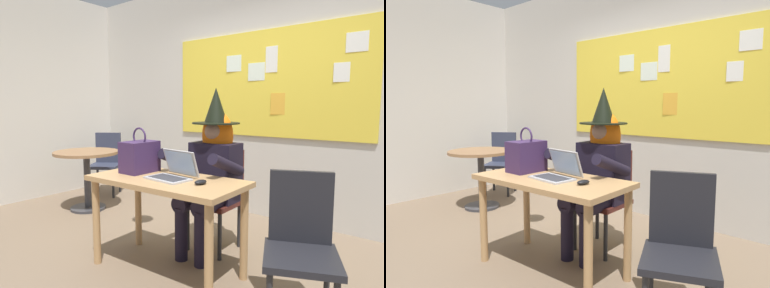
% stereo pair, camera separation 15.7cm
% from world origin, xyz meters
% --- Properties ---
extents(ground_plane, '(24.00, 24.00, 0.00)m').
position_xyz_m(ground_plane, '(0.00, 0.00, 0.00)').
color(ground_plane, '#75604C').
extents(wall_back_bulletin, '(5.76, 1.92, 2.88)m').
position_xyz_m(wall_back_bulletin, '(-0.00, 1.70, 1.45)').
color(wall_back_bulletin, beige).
rests_on(wall_back_bulletin, ground).
extents(wall_side_window, '(0.12, 11.44, 2.88)m').
position_xyz_m(wall_side_window, '(-2.88, -0.04, 1.44)').
color(wall_side_window, silver).
rests_on(wall_side_window, ground).
extents(desk_main, '(1.25, 0.66, 0.75)m').
position_xyz_m(desk_main, '(0.06, -0.03, 0.63)').
color(desk_main, tan).
rests_on(desk_main, ground).
extents(chair_at_desk, '(0.44, 0.44, 0.91)m').
position_xyz_m(chair_at_desk, '(0.10, 0.63, 0.51)').
color(chair_at_desk, '#4C1E19').
rests_on(chair_at_desk, ground).
extents(person_costumed, '(0.61, 0.69, 1.46)m').
position_xyz_m(person_costumed, '(0.11, 0.51, 0.80)').
color(person_costumed, black).
rests_on(person_costumed, ground).
extents(laptop, '(0.36, 0.31, 0.21)m').
position_xyz_m(laptop, '(0.10, -0.00, 0.80)').
color(laptop, '#B7B7BC').
rests_on(laptop, desk_main).
extents(computer_mouse, '(0.08, 0.11, 0.03)m').
position_xyz_m(computer_mouse, '(0.39, -0.03, 0.77)').
color(computer_mouse, black).
rests_on(computer_mouse, desk_main).
extents(handbag, '(0.20, 0.30, 0.38)m').
position_xyz_m(handbag, '(-0.28, 0.01, 0.88)').
color(handbag, '#38234C').
rests_on(handbag, desk_main).
extents(side_table_round, '(0.79, 0.79, 0.74)m').
position_xyz_m(side_table_round, '(-1.82, 0.52, 0.55)').
color(side_table_round, '#8E6642').
rests_on(side_table_round, ground).
extents(chair_spare_by_window, '(0.59, 0.59, 0.90)m').
position_xyz_m(chair_spare_by_window, '(-2.27, 1.15, 0.50)').
color(chair_spare_by_window, '#2D3347').
rests_on(chair_spare_by_window, ground).
extents(chair_extra_corner, '(0.56, 0.56, 0.91)m').
position_xyz_m(chair_extra_corner, '(1.11, 0.01, 0.51)').
color(chair_extra_corner, black).
rests_on(chair_extra_corner, ground).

